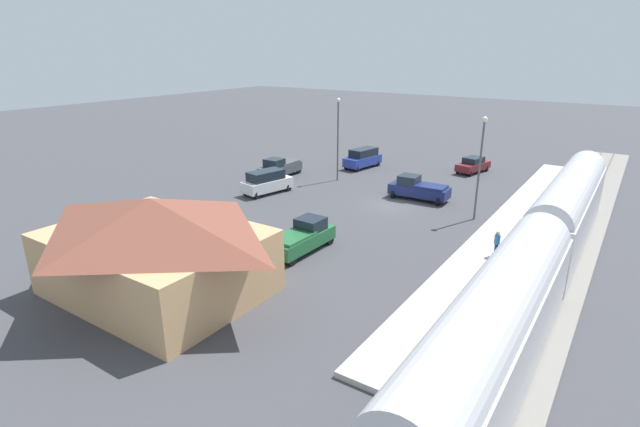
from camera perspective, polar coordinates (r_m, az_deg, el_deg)
The scene contains 14 objects.
ground_plane at distance 43.50m, azimuth 8.48°, elevation 1.03°, with size 200.00×200.00×0.00m, color #424247.
railway_track at distance 39.96m, azimuth 26.86°, elevation -2.39°, with size 4.80×70.00×0.30m.
platform at distance 40.49m, azimuth 21.32°, elevation -1.25°, with size 3.20×46.00×0.30m.
passenger_train at distance 28.71m, azimuth 24.55°, elevation -4.07°, with size 2.93×36.84×4.98m.
station_building at distance 28.47m, azimuth -18.79°, elevation -3.45°, with size 12.24×9.32×5.57m.
pedestrian_on_platform at distance 33.54m, azimuth 20.08°, elevation -3.15°, with size 0.36×0.36×1.71m.
suv_white at distance 46.41m, azimuth -6.27°, elevation 3.75°, with size 2.96×5.21×2.22m.
pickup_green at distance 32.99m, azimuth -2.05°, elevation -2.79°, with size 2.11×5.45×2.14m.
pickup_charcoal at distance 52.35m, azimuth -4.76°, elevation 5.41°, with size 2.01×5.42×2.14m.
sedan_maroon at distance 56.68m, azimuth 17.55°, elevation 5.49°, with size 2.83×4.80×1.74m.
pickup_navy at distance 45.18m, azimuth 11.45°, elevation 2.90°, with size 5.45×2.59×2.14m.
suv_blue at distance 56.49m, azimuth 5.06°, elevation 6.54°, with size 2.71×5.15×2.22m.
light_pole_near_platform at distance 40.01m, azimuth 18.37°, elevation 6.35°, with size 0.44×0.44×8.28m.
light_pole_lot_center at distance 50.01m, azimuth 2.12°, elevation 9.77°, with size 0.44×0.44×8.45m.
Camera 1 is at (-17.45, 37.57, 13.26)m, focal length 27.22 mm.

